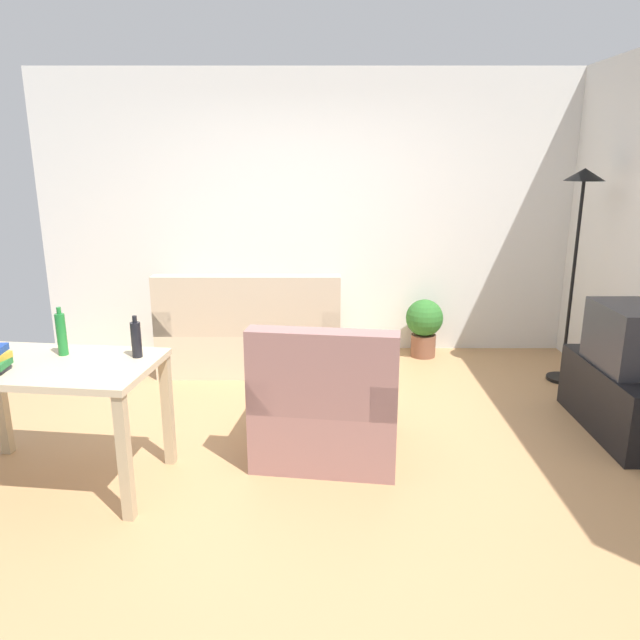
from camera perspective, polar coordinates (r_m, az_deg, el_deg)
The scene contains 11 objects.
ground_plane at distance 4.13m, azimuth -1.46°, elevation -12.10°, with size 5.20×4.40×0.02m, color tan.
wall_rear at distance 5.89m, azimuth -0.91°, elevation 10.04°, with size 5.20×0.10×2.70m, color silver.
couch at distance 5.52m, azimuth -6.30°, elevation -1.44°, with size 1.61×0.84×0.92m.
tv_stand at distance 4.73m, azimuth 27.21°, elevation -6.86°, with size 0.44×1.10×0.48m.
tv at distance 4.60m, azimuth 27.94°, elevation -1.52°, with size 0.41×0.60×0.44m.
torchiere_lamp at distance 5.37m, azimuth 23.94°, elevation 8.93°, with size 0.32×0.32×1.81m.
desk at distance 3.76m, azimuth -24.16°, elevation -5.31°, with size 1.27×0.84×0.76m.
potted_plant at distance 5.86m, azimuth 10.24°, elevation -0.37°, with size 0.36×0.36×0.57m.
armchair at distance 3.90m, azimuth 1.03°, elevation -8.37°, with size 1.01×0.96×0.92m.
bottle_green at distance 3.80m, azimuth -23.29°, elevation -1.19°, with size 0.06×0.06×0.29m.
bottle_dark at distance 3.62m, azimuth -16.95°, elevation -1.74°, with size 0.06×0.06×0.25m.
Camera 1 is at (0.12, -3.66, 1.89)m, focal length 33.34 mm.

